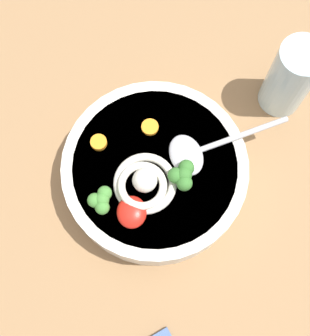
{
  "coord_description": "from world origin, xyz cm",
  "views": [
    {
      "loc": [
        18.35,
        1.85,
        66.93
      ],
      "look_at": [
        0.31,
        2.72,
        8.68
      ],
      "focal_mm": 48.32,
      "sensor_mm": 36.0,
      "label": 1
    }
  ],
  "objects": [
    {
      "name": "drinking_glass",
      "position": [
        -12.12,
        22.77,
        9.01
      ],
      "size": [
        6.59,
        6.59,
        12.95
      ],
      "primitive_type": "cylinder",
      "color": "silver",
      "rests_on": "table_slab"
    },
    {
      "name": "carrot_slice_right",
      "position": [
        -3.61,
        -4.8,
        9.06
      ],
      "size": [
        2.25,
        2.25,
        0.75
      ],
      "primitive_type": "cylinder",
      "color": "orange",
      "rests_on": "soup_bowl"
    },
    {
      "name": "noodle_pile",
      "position": [
        2.69,
        1.19,
        9.85
      ],
      "size": [
        9.3,
        9.12,
        3.74
      ],
      "color": "silver",
      "rests_on": "soup_bowl"
    },
    {
      "name": "chili_sauce_dollop",
      "position": [
        6.42,
        -0.58,
        9.66
      ],
      "size": [
        4.33,
        3.9,
        1.95
      ],
      "primitive_type": "ellipsoid",
      "color": "red",
      "rests_on": "soup_bowl"
    },
    {
      "name": "broccoli_floret_left",
      "position": [
        2.1,
        6.21,
        10.75
      ],
      "size": [
        4.17,
        3.58,
        3.29
      ],
      "color": "#7A9E60",
      "rests_on": "soup_bowl"
    },
    {
      "name": "broccoli_floret_beside_chili",
      "position": [
        4.85,
        -4.44,
        10.53
      ],
      "size": [
        3.73,
        3.21,
        2.95
      ],
      "color": "#7A9E60",
      "rests_on": "soup_bowl"
    },
    {
      "name": "soup_spoon",
      "position": [
        -1.49,
        8.3,
        9.48
      ],
      "size": [
        8.52,
        17.41,
        1.6
      ],
      "rotation": [
        0.0,
        0.0,
        1.88
      ],
      "color": "#B7B7BC",
      "rests_on": "soup_bowl"
    },
    {
      "name": "table_slab",
      "position": [
        0.0,
        0.0,
        1.27
      ],
      "size": [
        110.88,
        110.88,
        2.54
      ],
      "primitive_type": "cube",
      "color": "#936D47",
      "rests_on": "ground"
    },
    {
      "name": "carrot_slice_rear",
      "position": [
        -5.56,
        2.3,
        8.97
      ],
      "size": [
        2.38,
        2.38,
        0.56
      ],
      "primitive_type": "cylinder",
      "color": "orange",
      "rests_on": "soup_bowl"
    },
    {
      "name": "soup_bowl",
      "position": [
        0.31,
        2.72,
        5.71
      ],
      "size": [
        25.57,
        25.57,
        6.15
      ],
      "color": "silver",
      "rests_on": "table_slab"
    }
  ]
}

